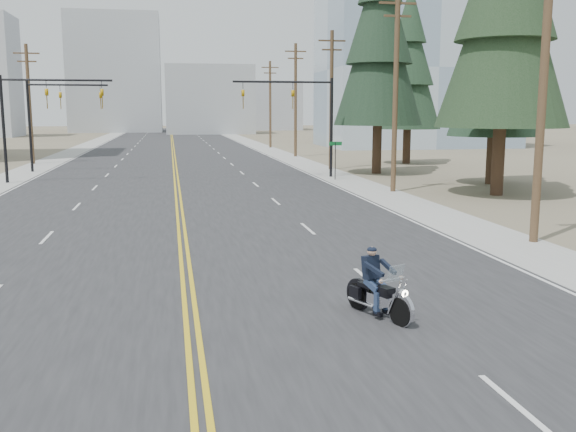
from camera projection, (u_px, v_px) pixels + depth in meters
The scene contains 23 objects.
ground_plane at pixel (193, 341), 13.23m from camera, with size 400.00×400.00×0.00m, color #776D56.
road at pixel (173, 149), 81.17m from camera, with size 20.00×200.00×0.01m, color #303033.
sidewalk_left at pixel (79, 150), 79.12m from camera, with size 3.00×200.00×0.01m, color #A5A5A0.
sidewalk_right at pixel (263, 148), 83.22m from camera, with size 3.00×200.00×0.01m, color #A5A5A0.
traffic_mast_left at pixel (35, 107), 41.89m from camera, with size 7.10×0.26×7.00m.
traffic_mast_right at pixel (304, 108), 45.09m from camera, with size 7.10×0.26×7.00m.
traffic_mast_far at pixel (51, 109), 49.61m from camera, with size 6.10×0.26×7.00m.
street_sign at pixel (335, 154), 43.98m from camera, with size 0.90×0.06×2.62m.
utility_pole_a at pixel (543, 81), 22.29m from camera, with size 2.20×0.30×11.00m.
utility_pole_b at pixel (396, 88), 36.81m from camera, with size 2.20×0.30×11.50m.
utility_pole_c at pixel (331, 98), 51.41m from camera, with size 2.20×0.30×11.00m.
utility_pole_d at pixel (296, 98), 65.93m from camera, with size 2.20×0.30×11.50m.
utility_pole_e at pixel (270, 103), 82.47m from camera, with size 2.20×0.30×11.00m.
utility_pole_left at pixel (29, 102), 56.71m from camera, with size 2.20×0.30×10.50m.
glass_building at pixel (415, 71), 85.25m from camera, with size 24.00×16.00×20.00m, color #9EB5CC.
haze_bldg_b at pixel (209, 100), 134.85m from camera, with size 18.00×14.00×14.00m, color #ADB2B7.
haze_bldg_c at pixel (377, 89), 125.66m from camera, with size 16.00×12.00×18.00m, color #B7BCC6.
haze_bldg_d at pixel (116, 74), 144.88m from camera, with size 20.00×15.00×26.00m, color #ADB2B7.
haze_bldg_e at pixel (271, 106), 162.30m from camera, with size 14.00×14.00×12.00m, color #B7BCC6.
motorcyclist at pixel (379, 283), 14.64m from camera, with size 0.89×2.07×1.62m, color black, non-canonical shape.
conifer_mid at pixel (498, 43), 40.40m from camera, with size 5.84×5.84×15.58m.
conifer_tall at pixel (379, 31), 47.23m from camera, with size 6.59×6.59×18.31m.
conifer_far at pixel (409, 62), 56.73m from camera, with size 5.84×5.84×15.65m.
Camera 1 is at (-0.36, -12.78, 4.70)m, focal length 40.00 mm.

